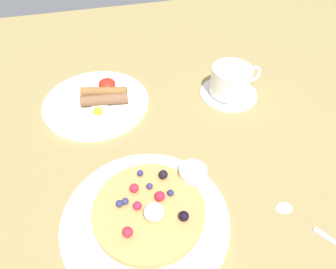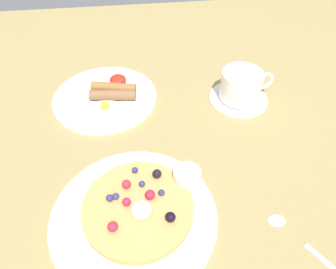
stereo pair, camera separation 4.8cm
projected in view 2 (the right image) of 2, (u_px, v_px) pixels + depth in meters
ground_plane at (158, 146)px, 61.27cm from camera, size 164.53×132.14×3.00cm
pancake_plate at (134, 216)px, 48.03cm from camera, size 26.33×26.33×1.00cm
pancake_with_berries at (138, 207)px, 47.66cm from camera, size 17.65×17.65×3.27cm
syrup_ramekin at (187, 177)px, 51.07cm from camera, size 4.72×4.72×2.72cm
breakfast_plate at (105, 98)px, 68.90cm from camera, size 23.30×23.30×1.01cm
fried_breakfast at (113, 92)px, 67.86cm from camera, size 10.59×13.70×2.55cm
coffee_saucer at (238, 98)px, 68.95cm from camera, size 13.11×13.11×0.83cm
coffee_cup at (242, 85)px, 66.37cm from camera, size 12.13×8.98×6.23cm
teaspoon at (299, 239)px, 45.71cm from camera, size 9.83×14.31×0.60cm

